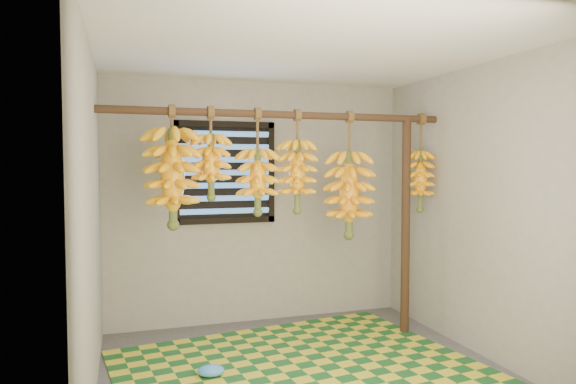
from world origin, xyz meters
name	(u,v)px	position (x,y,z in m)	size (l,w,h in m)	color
floor	(311,378)	(0.00, 0.00, -0.01)	(3.00, 3.00, 0.01)	#454545
ceiling	(312,49)	(0.00, 0.00, 2.40)	(3.00, 3.00, 0.01)	silver
wall_back	(259,202)	(0.00, 1.50, 1.20)	(3.00, 0.01, 2.40)	gray
wall_left	(90,224)	(-1.50, 0.00, 1.20)	(0.01, 3.00, 2.40)	gray
wall_right	(484,211)	(1.50, 0.00, 1.20)	(0.01, 3.00, 2.40)	gray
window	(225,173)	(-0.35, 1.48, 1.50)	(1.00, 0.04, 1.00)	black
hanging_pole	(283,115)	(0.00, 0.70, 2.00)	(0.06, 0.06, 3.00)	#442A19
support_post	(406,227)	(1.20, 0.70, 1.00)	(0.08, 0.08, 2.00)	#442A19
woven_mat	(301,370)	(-0.02, 0.15, 0.01)	(2.67, 2.14, 0.01)	#185220
plastic_bag	(211,371)	(-0.70, 0.23, 0.05)	(0.20, 0.15, 0.08)	#3E8FE8
banana_bunch_a	(211,167)	(-0.61, 0.70, 1.56)	(0.31, 0.31, 0.76)	brown
banana_bunch_b	(173,178)	(-0.92, 0.70, 1.47)	(0.42, 0.42, 0.98)	brown
banana_bunch_c	(258,181)	(-0.22, 0.70, 1.44)	(0.34, 0.34, 0.90)	brown
banana_bunch_d	(297,176)	(0.13, 0.70, 1.48)	(0.33, 0.33, 0.89)	brown
banana_bunch_e	(349,195)	(0.62, 0.70, 1.31)	(0.41, 0.41, 1.12)	brown
banana_bunch_f	(420,181)	(1.35, 0.70, 1.43)	(0.25, 0.25, 0.92)	brown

